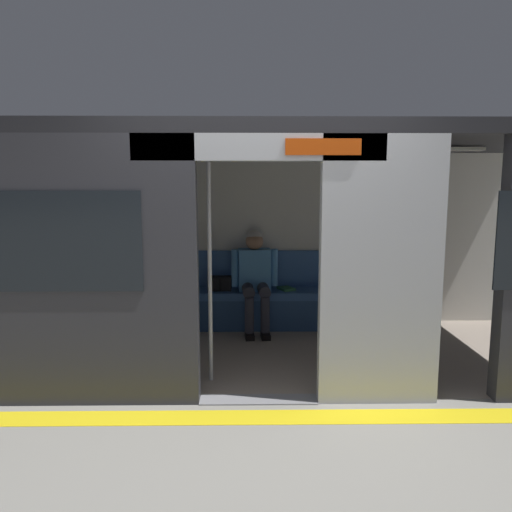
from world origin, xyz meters
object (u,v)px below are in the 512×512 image
at_px(train_car, 250,212).
at_px(grab_pole_door, 210,265).
at_px(handbag, 221,283).
at_px(person_seated, 255,274).
at_px(book, 286,289).
at_px(bench_seat, 255,300).

xyz_separation_m(train_car, grab_pole_door, (0.35, 0.68, -0.42)).
height_order(handbag, grab_pole_door, grab_pole_door).
height_order(person_seated, handbag, person_seated).
bearing_deg(book, person_seated, -7.73).
distance_m(bench_seat, handbag, 0.46).
bearing_deg(handbag, person_seated, 168.68).
distance_m(train_car, handbag, 1.37).
distance_m(handbag, grab_pole_door, 1.72).
bearing_deg(grab_pole_door, book, -115.37).
bearing_deg(bench_seat, grab_pole_door, 75.62).
bearing_deg(book, grab_pole_door, 41.63).
xyz_separation_m(person_seated, handbag, (0.41, -0.08, -0.13)).
xyz_separation_m(bench_seat, grab_pole_door, (0.41, 1.61, 0.69)).
bearing_deg(train_car, person_seated, -93.80).
height_order(train_car, grab_pole_door, train_car).
distance_m(bench_seat, grab_pole_door, 1.80).
bearing_deg(train_car, grab_pole_door, 62.80).
relative_size(train_car, book, 29.09).
distance_m(handbag, book, 0.80).
xyz_separation_m(bench_seat, book, (-0.38, -0.05, 0.12)).
height_order(book, grab_pole_door, grab_pole_door).
xyz_separation_m(bench_seat, person_seated, (0.00, 0.05, 0.33)).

